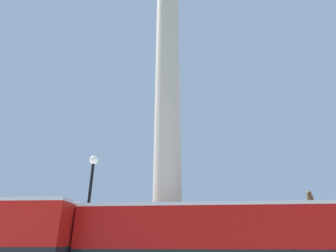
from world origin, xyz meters
name	(u,v)px	position (x,y,z in m)	size (l,w,h in m)	color
monument_column	(168,168)	(0.00, 0.00, 6.62)	(6.36, 6.36, 26.50)	#ADA593
street_lamp	(87,220)	(-3.63, -1.71, 3.80)	(0.42, 0.42, 6.82)	black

